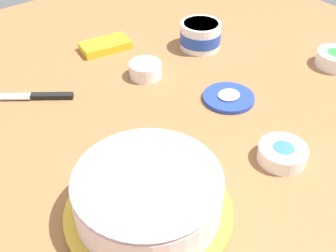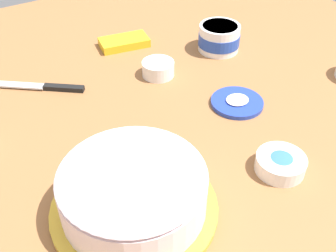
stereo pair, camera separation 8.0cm
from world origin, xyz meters
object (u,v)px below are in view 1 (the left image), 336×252
object	(u,v)px
frosting_tub	(200,35)
candy_box_upper	(105,46)
sprinkle_bowl_green	(336,58)
sprinkle_bowl_yellow	(145,69)
spreading_knife	(31,96)
sprinkle_bowl_blue	(282,153)
frosting_tub_lid	(229,97)
frosted_cake	(148,195)

from	to	relation	value
frosting_tub	candy_box_upper	bearing A→B (deg)	143.40
sprinkle_bowl_green	sprinkle_bowl_yellow	distance (m)	0.49
frosting_tub	sprinkle_bowl_yellow	distance (m)	0.21
spreading_knife	sprinkle_bowl_yellow	xyz separation A→B (m)	(0.26, -0.09, 0.01)
frosting_tub	sprinkle_bowl_blue	world-z (taller)	frosting_tub
frosting_tub_lid	sprinkle_bowl_yellow	xyz separation A→B (m)	(-0.09, 0.20, 0.01)
frosting_tub_lid	sprinkle_bowl_yellow	size ratio (longest dim) A/B	1.48
sprinkle_bowl_green	candy_box_upper	bearing A→B (deg)	132.53
frosting_tub_lid	sprinkle_bowl_green	bearing A→B (deg)	-11.89
frosting_tub	frosting_tub_lid	size ratio (longest dim) A/B	0.94
spreading_knife	sprinkle_bowl_green	distance (m)	0.76
sprinkle_bowl_green	sprinkle_bowl_blue	world-z (taller)	sprinkle_bowl_green
frosting_tub_lid	spreading_knife	size ratio (longest dim) A/B	0.59
frosting_tub	frosted_cake	bearing A→B (deg)	-141.10
sprinkle_bowl_yellow	candy_box_upper	size ratio (longest dim) A/B	0.60
frosted_cake	frosting_tub	bearing A→B (deg)	38.90
candy_box_upper	frosting_tub	bearing A→B (deg)	-26.63
frosting_tub_lid	candy_box_upper	world-z (taller)	candy_box_upper
frosted_cake	sprinkle_bowl_green	bearing A→B (deg)	6.72
sprinkle_bowl_blue	candy_box_upper	size ratio (longest dim) A/B	0.71
frosting_tub_lid	sprinkle_bowl_blue	world-z (taller)	sprinkle_bowl_blue
sprinkle_bowl_green	sprinkle_bowl_yellow	size ratio (longest dim) A/B	1.26
frosted_cake	sprinkle_bowl_blue	xyz separation A→B (m)	(0.27, -0.06, -0.03)
frosting_tub	frosting_tub_lid	bearing A→B (deg)	-117.84
frosted_cake	sprinkle_bowl_yellow	size ratio (longest dim) A/B	3.52
frosting_tub	sprinkle_bowl_green	size ratio (longest dim) A/B	1.11
sprinkle_bowl_green	candy_box_upper	world-z (taller)	sprinkle_bowl_green
sprinkle_bowl_green	candy_box_upper	size ratio (longest dim) A/B	0.76
sprinkle_bowl_yellow	frosting_tub_lid	bearing A→B (deg)	-66.46
frosted_cake	frosting_tub	size ratio (longest dim) A/B	2.52
sprinkle_bowl_yellow	candy_box_upper	xyz separation A→B (m)	(-0.00, 0.18, -0.01)
spreading_knife	sprinkle_bowl_yellow	bearing A→B (deg)	-19.11
sprinkle_bowl_green	sprinkle_bowl_yellow	bearing A→B (deg)	146.73
frosted_cake	spreading_knife	bearing A→B (deg)	91.12
frosting_tub_lid	sprinkle_bowl_green	distance (m)	0.33
frosting_tub	candy_box_upper	size ratio (longest dim) A/B	0.84
spreading_knife	frosted_cake	bearing A→B (deg)	-88.88
frosted_cake	spreading_knife	distance (m)	0.44
frosted_cake	frosting_tub	distance (m)	0.59
frosted_cake	frosting_tub	xyz separation A→B (m)	(0.46, 0.37, -0.01)
sprinkle_bowl_green	sprinkle_bowl_blue	size ratio (longest dim) A/B	1.07
sprinkle_bowl_yellow	candy_box_upper	world-z (taller)	sprinkle_bowl_yellow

